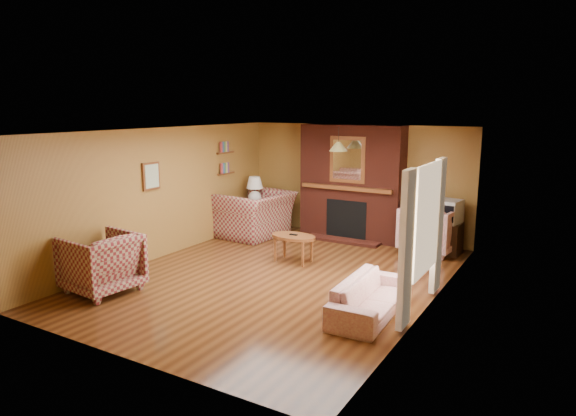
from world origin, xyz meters
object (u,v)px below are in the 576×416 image
Objects in this scene: table_lamp at (255,189)px; tv_stand at (445,238)px; plaid_loveseat at (255,214)px; plaid_armchair at (101,263)px; crt_tv at (447,211)px; coffee_table at (293,239)px; fireplace at (351,183)px; floral_armchair at (430,229)px; side_table at (255,217)px; floral_sofa at (371,297)px.

table_lamp is 4.22m from tv_stand.
plaid_loveseat is 1.47× the size of plaid_armchair.
tv_stand is (4.00, 4.73, -0.15)m from plaid_armchair.
plaid_armchair is at bearing 2.39° from plaid_loveseat.
crt_tv is (3.90, 0.70, 0.35)m from plaid_loveseat.
tv_stand is at bearing 41.28° from coffee_table.
fireplace is at bearing 119.42° from plaid_loveseat.
table_lamp is at bearing -175.26° from crt_tv.
tv_stand is at bearing 90.00° from crt_tv.
crt_tv is (4.00, 4.72, 0.37)m from plaid_armchair.
floral_armchair reaches higher than coffee_table.
plaid_loveseat is 3.97m from tv_stand.
side_table is 1.14× the size of crt_tv.
floral_armchair is 3.88m from side_table.
crt_tv reaches higher than plaid_loveseat.
fireplace reaches higher than table_lamp.
table_lamp is (-1.92, 1.61, 0.53)m from coffee_table.
floral_armchair reaches higher than side_table.
fireplace is at bearing 174.70° from crt_tv.
plaid_loveseat reaches higher than floral_armchair.
table_lamp is at bearing 9.66° from floral_armchair.
floral_sofa is 3.10× the size of crt_tv.
tv_stand is at bearing -163.82° from floral_armchair.
side_table is at bearing -140.80° from plaid_loveseat.
crt_tv is at bearing -87.82° from tv_stand.
plaid_armchair reaches higher than coffee_table.
plaid_armchair is at bearing -88.04° from table_lamp.
tv_stand is 0.52m from crt_tv.
plaid_armchair is 4.05m from floral_sofa.
floral_sofa is at bearing 113.74° from plaid_armchair.
crt_tv is (2.23, 1.95, 0.39)m from coffee_table.
fireplace is 2.34m from side_table.
crt_tv is (0.00, -0.01, 0.52)m from tv_stand.
side_table is 4.16m from tv_stand.
crt_tv reaches higher than floral_sofa.
fireplace reaches higher than floral_sofa.
coffee_table is (1.67, -1.26, -0.04)m from plaid_loveseat.
plaid_loveseat is at bearing -175.64° from plaid_armchair.
side_table is (-0.15, 4.38, -0.14)m from plaid_armchair.
tv_stand is at bearing -4.29° from floral_sofa.
fireplace is 3.90× the size of table_lamp.
plaid_loveseat is 3.98m from crt_tv.
floral_sofa is (1.90, -3.66, -0.93)m from fireplace.
coffee_table is (1.77, 2.77, -0.02)m from plaid_armchair.
plaid_loveseat is at bearing -154.39° from fireplace.
coffee_table is at bearing 49.61° from floral_armchair.
floral_sofa is 1.69× the size of floral_armchair.
table_lamp reaches higher than plaid_armchair.
floral_armchair is (1.77, -0.24, -0.72)m from fireplace.
side_table is (-0.25, 0.35, -0.16)m from plaid_loveseat.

